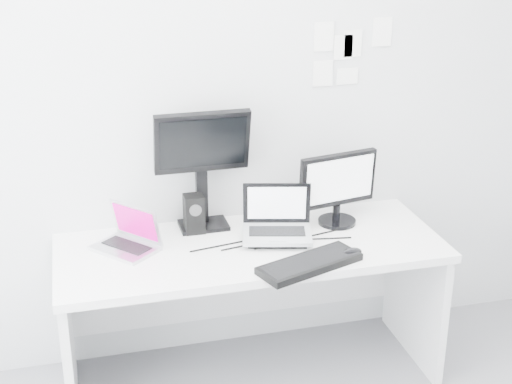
# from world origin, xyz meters

# --- Properties ---
(back_wall) EXTENTS (3.60, 0.00, 3.60)m
(back_wall) POSITION_xyz_m (0.00, 1.60, 1.35)
(back_wall) COLOR silver
(back_wall) RESTS_ON ground
(desk) EXTENTS (1.80, 0.70, 0.73)m
(desk) POSITION_xyz_m (0.00, 1.25, 0.36)
(desk) COLOR white
(desk) RESTS_ON ground
(macbook) EXTENTS (0.35, 0.36, 0.21)m
(macbook) POSITION_xyz_m (-0.58, 1.34, 0.84)
(macbook) COLOR #BAB9BE
(macbook) RESTS_ON desk
(speaker) EXTENTS (0.12, 0.12, 0.19)m
(speaker) POSITION_xyz_m (-0.23, 1.46, 0.82)
(speaker) COLOR black
(speaker) RESTS_ON desk
(dell_laptop) EXTENTS (0.37, 0.32, 0.27)m
(dell_laptop) POSITION_xyz_m (0.13, 1.25, 0.86)
(dell_laptop) COLOR #ADB0B5
(dell_laptop) RESTS_ON desk
(rear_monitor) EXTENTS (0.45, 0.17, 0.62)m
(rear_monitor) POSITION_xyz_m (-0.18, 1.50, 1.04)
(rear_monitor) COLOR black
(rear_monitor) RESTS_ON desk
(samsung_monitor) EXTENTS (0.44, 0.27, 0.38)m
(samsung_monitor) POSITION_xyz_m (0.48, 1.38, 0.92)
(samsung_monitor) COLOR black
(samsung_monitor) RESTS_ON desk
(keyboard) EXTENTS (0.50, 0.32, 0.03)m
(keyboard) POSITION_xyz_m (0.20, 0.97, 0.75)
(keyboard) COLOR black
(keyboard) RESTS_ON desk
(mouse) EXTENTS (0.14, 0.12, 0.04)m
(mouse) POSITION_xyz_m (0.41, 1.01, 0.75)
(mouse) COLOR black
(mouse) RESTS_ON desk
(wall_note_0) EXTENTS (0.10, 0.00, 0.14)m
(wall_note_0) POSITION_xyz_m (0.45, 1.59, 1.62)
(wall_note_0) COLOR white
(wall_note_0) RESTS_ON back_wall
(wall_note_1) EXTENTS (0.09, 0.00, 0.13)m
(wall_note_1) POSITION_xyz_m (0.60, 1.59, 1.58)
(wall_note_1) COLOR white
(wall_note_1) RESTS_ON back_wall
(wall_note_2) EXTENTS (0.10, 0.00, 0.14)m
(wall_note_2) POSITION_xyz_m (0.75, 1.59, 1.63)
(wall_note_2) COLOR white
(wall_note_2) RESTS_ON back_wall
(wall_note_3) EXTENTS (0.11, 0.00, 0.08)m
(wall_note_3) POSITION_xyz_m (0.58, 1.59, 1.42)
(wall_note_3) COLOR white
(wall_note_3) RESTS_ON back_wall
(wall_note_4) EXTENTS (0.10, 0.00, 0.12)m
(wall_note_4) POSITION_xyz_m (0.55, 1.59, 1.56)
(wall_note_4) COLOR white
(wall_note_4) RESTS_ON back_wall
(wall_note_5) EXTENTS (0.10, 0.00, 0.13)m
(wall_note_5) POSITION_xyz_m (0.45, 1.59, 1.44)
(wall_note_5) COLOR white
(wall_note_5) RESTS_ON back_wall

